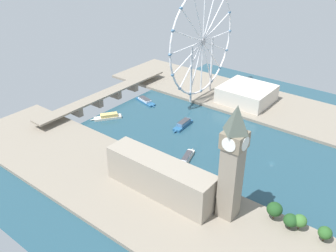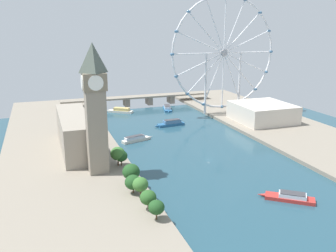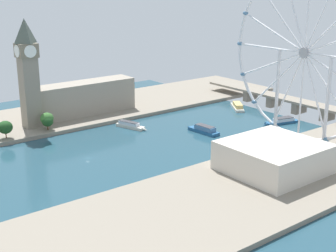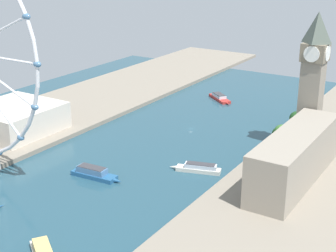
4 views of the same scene
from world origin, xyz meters
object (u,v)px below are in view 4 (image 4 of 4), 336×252
Objects in this scene: riverside_hall at (15,118)px; tour_boat_3 at (198,168)px; clock_tower at (313,79)px; tour_boat_0 at (220,98)px; parliament_block at (295,157)px; tour_boat_1 at (94,173)px.

tour_boat_3 is at bearing -174.21° from riverside_hall.
tour_boat_0 is (98.78, -73.36, -45.40)m from clock_tower.
clock_tower reaches higher than tour_boat_3.
tour_boat_0 is (-81.68, -152.60, -10.11)m from riverside_hall.
tour_boat_0 is 0.94× the size of tour_boat_3.
clock_tower is 2.81× the size of tour_boat_3.
parliament_block is 2.97× the size of tour_boat_3.
parliament_block reaches higher than tour_boat_0.
clock_tower reaches higher than tour_boat_0.
tour_boat_0 is 0.88× the size of tour_boat_1.
parliament_block is at bearing 100.47° from clock_tower.
tour_boat_0 is at bearing -118.16° from riverside_hall.
tour_boat_1 is at bearing 49.23° from clock_tower.
tour_boat_3 is at bearing 12.95° from parliament_block.
tour_boat_0 is 177.34m from tour_boat_1.
clock_tower is 2.97× the size of tour_boat_0.
tour_boat_3 is at bearing -30.21° from tour_boat_0.
tour_boat_3 is (42.97, 65.28, -45.12)m from clock_tower.
parliament_block is 112.33m from tour_boat_1.
clock_tower is at bearing 44.84° from tour_boat_1.
parliament_block reaches higher than tour_boat_1.
tour_boat_0 is 149.46m from tour_boat_3.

